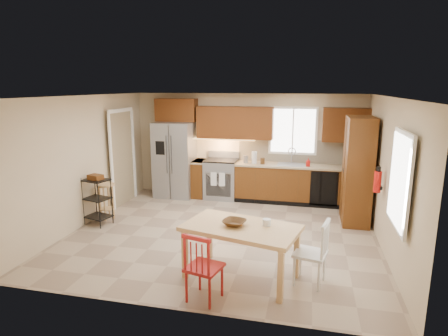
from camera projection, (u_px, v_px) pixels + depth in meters
name	position (u px, v px, depth m)	size (l,w,h in m)	color
floor	(223.00, 233.00, 6.94)	(5.50, 5.50, 0.00)	tan
ceiling	(223.00, 96.00, 6.40)	(5.50, 5.00, 0.02)	silver
wall_back	(246.00, 146.00, 9.05)	(5.50, 0.02, 2.50)	#CCB793
wall_front	(174.00, 213.00, 4.29)	(5.50, 0.02, 2.50)	#CCB793
wall_left	(85.00, 161.00, 7.27)	(0.02, 5.00, 2.50)	#CCB793
wall_right	(388.00, 176.00, 6.07)	(0.02, 5.00, 2.50)	#CCB793
refrigerator	(175.00, 160.00, 9.14)	(0.92, 0.75, 1.82)	gray
range_stove	(221.00, 179.00, 9.04)	(0.76, 0.63, 0.92)	gray
base_cabinet_narrow	(200.00, 178.00, 9.18)	(0.30, 0.60, 0.90)	#593110
base_cabinet_run	(299.00, 184.00, 8.66)	(2.92, 0.60, 0.90)	#593110
dishwasher	(324.00, 189.00, 8.26)	(0.60, 0.02, 0.78)	black
backsplash	(300.00, 151.00, 8.77)	(2.92, 0.03, 0.55)	beige
upper_over_fridge	(176.00, 110.00, 9.07)	(1.00, 0.35, 0.55)	#57270E
upper_left_block	(235.00, 123.00, 8.81)	(1.80, 0.35, 0.75)	#57270E
upper_right_block	(346.00, 125.00, 8.27)	(1.00, 0.35, 0.75)	#57270E
window_back	(293.00, 131.00, 8.71)	(1.12, 0.04, 1.12)	white
sink	(291.00, 166.00, 8.61)	(0.62, 0.46, 0.16)	gray
undercab_glow	(222.00, 139.00, 8.94)	(1.60, 0.30, 0.01)	#FFBF66
soap_bottle	(308.00, 162.00, 8.40)	(0.09, 0.09, 0.19)	#BA120C
paper_towel	(254.00, 158.00, 8.71)	(0.12, 0.12, 0.28)	silver
canister_steel	(246.00, 159.00, 8.76)	(0.11, 0.11, 0.18)	gray
canister_wood	(263.00, 161.00, 8.65)	(0.10, 0.10, 0.14)	#4C2E14
pantry	(357.00, 171.00, 7.33)	(0.50, 0.95, 2.10)	#593110
fire_extinguisher	(377.00, 182.00, 6.27)	(0.12, 0.12, 0.36)	#BA120C
window_right	(400.00, 180.00, 4.95)	(0.04, 1.02, 1.32)	white
doorway	(122.00, 159.00, 8.53)	(0.04, 0.95, 2.10)	#8C7A59
dining_table	(241.00, 252.00, 5.26)	(1.56, 0.88, 0.76)	tan
chair_red	(204.00, 266.00, 4.70)	(0.43, 0.43, 0.92)	#A81C19
chair_white	(310.00, 252.00, 5.09)	(0.43, 0.43, 0.92)	silver
table_bowl	(234.00, 226.00, 5.20)	(0.32, 0.32, 0.08)	#4C2E14
table_jar	(267.00, 224.00, 5.19)	(0.11, 0.11, 0.13)	silver
bar_stool	(107.00, 201.00, 7.64)	(0.36, 0.36, 0.74)	tan
utility_cart	(97.00, 201.00, 7.30)	(0.48, 0.37, 0.95)	black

